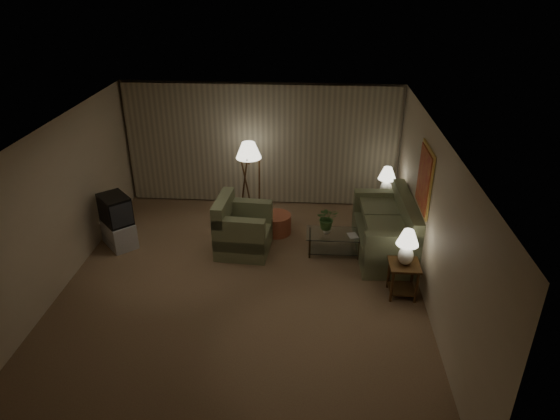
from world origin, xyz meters
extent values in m
plane|color=olive|center=(0.00, 0.00, 0.00)|extent=(7.00, 7.00, 0.00)
cube|color=beige|center=(0.00, 3.50, 1.35)|extent=(6.00, 0.04, 2.70)
cube|color=beige|center=(-3.00, 0.00, 1.35)|extent=(0.04, 7.00, 2.70)
cube|color=beige|center=(3.00, 0.00, 1.35)|extent=(0.04, 7.00, 2.70)
cube|color=white|center=(0.00, 0.00, 2.70)|extent=(6.00, 7.00, 0.04)
cube|color=#B4A88B|center=(0.00, 3.42, 1.35)|extent=(5.85, 0.12, 2.65)
cube|color=gold|center=(2.98, 0.80, 1.75)|extent=(0.03, 0.90, 1.10)
cube|color=maroon|center=(2.95, 0.80, 1.75)|extent=(0.02, 0.80, 1.00)
cube|color=#707854|center=(2.50, 1.37, 0.23)|extent=(2.02, 1.11, 0.45)
cube|color=#707854|center=(-0.12, 1.25, 0.22)|extent=(1.15, 1.10, 0.44)
cube|color=#341C0E|center=(2.65, 0.02, 0.58)|extent=(0.49, 0.49, 0.04)
cube|color=#341C0E|center=(2.65, 0.02, 0.12)|extent=(0.42, 0.42, 0.02)
cylinder|color=#341C0E|center=(2.46, -0.18, 0.28)|extent=(0.05, 0.05, 0.56)
cylinder|color=#341C0E|center=(2.46, 0.21, 0.28)|extent=(0.05, 0.05, 0.56)
cylinder|color=#341C0E|center=(2.84, -0.18, 0.28)|extent=(0.05, 0.05, 0.56)
cylinder|color=#341C0E|center=(2.84, 0.21, 0.28)|extent=(0.05, 0.05, 0.56)
cube|color=#341C0E|center=(2.65, 2.62, 0.58)|extent=(0.45, 0.37, 0.04)
cube|color=#341C0E|center=(2.65, 2.62, 0.12)|extent=(0.38, 0.32, 0.02)
cylinder|color=#341C0E|center=(2.48, 2.48, 0.28)|extent=(0.05, 0.05, 0.56)
cylinder|color=#341C0E|center=(2.48, 2.75, 0.28)|extent=(0.05, 0.05, 0.56)
cylinder|color=#341C0E|center=(2.82, 2.48, 0.28)|extent=(0.05, 0.05, 0.56)
cylinder|color=#341C0E|center=(2.82, 2.75, 0.28)|extent=(0.05, 0.05, 0.56)
ellipsoid|color=white|center=(2.65, 0.02, 0.76)|extent=(0.25, 0.25, 0.31)
cylinder|color=white|center=(2.65, 0.02, 0.95)|extent=(0.03, 0.03, 0.07)
cone|color=white|center=(2.65, 0.02, 1.09)|extent=(0.36, 0.36, 0.25)
ellipsoid|color=white|center=(2.65, 2.62, 0.76)|extent=(0.25, 0.25, 0.32)
cylinder|color=white|center=(2.65, 2.62, 0.95)|extent=(0.03, 0.03, 0.07)
cone|color=white|center=(2.65, 2.62, 1.10)|extent=(0.36, 0.36, 0.25)
cube|color=silver|center=(1.58, 1.27, 0.41)|extent=(1.04, 0.57, 0.02)
cube|color=silver|center=(1.58, 1.27, 0.10)|extent=(0.97, 0.50, 0.01)
cylinder|color=#3D2F18|center=(1.12, 1.05, 0.20)|extent=(0.04, 0.04, 0.40)
cylinder|color=#3D2F18|center=(1.12, 1.48, 0.20)|extent=(0.04, 0.04, 0.40)
cylinder|color=#3D2F18|center=(2.03, 1.05, 0.20)|extent=(0.04, 0.04, 0.40)
cylinder|color=#3D2F18|center=(2.03, 1.48, 0.20)|extent=(0.04, 0.04, 0.40)
cube|color=#B5B5B8|center=(-2.55, 1.28, 0.25)|extent=(1.17, 1.17, 0.50)
cube|color=black|center=(-2.55, 1.28, 0.77)|extent=(1.08, 1.08, 0.54)
cylinder|color=#341C0E|center=(-0.19, 2.78, 1.27)|extent=(0.04, 0.04, 0.24)
cone|color=white|center=(-0.19, 2.78, 1.46)|extent=(0.53, 0.53, 0.33)
cylinder|color=#B05B3B|center=(0.43, 1.97, 0.20)|extent=(0.72, 0.72, 0.40)
imported|color=white|center=(1.43, 1.27, 0.49)|extent=(0.14, 0.14, 0.14)
imported|color=#3B662D|center=(1.43, 1.27, 0.78)|extent=(0.43, 0.38, 0.44)
imported|color=olive|center=(1.83, 1.17, 0.42)|extent=(0.22, 0.27, 0.02)
camera|label=1|loc=(1.11, -6.86, 4.96)|focal=32.00mm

